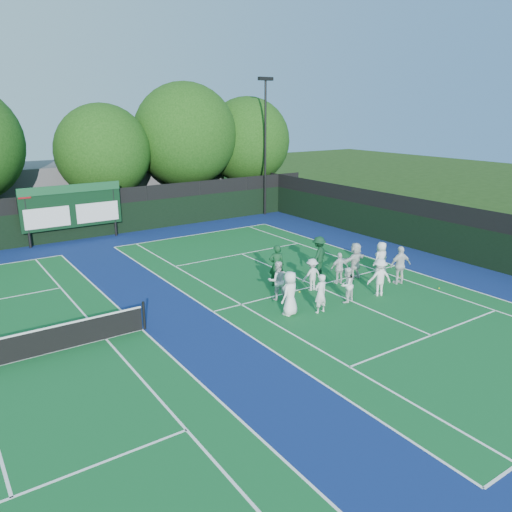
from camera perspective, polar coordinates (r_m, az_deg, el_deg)
ground at (r=22.70m, az=8.49°, el=-4.12°), size 120.00×120.00×0.00m
court_apron at (r=20.20m, az=-6.23°, el=-6.68°), size 34.00×32.00×0.01m
near_court at (r=23.39m, az=6.83°, el=-3.40°), size 11.05×23.85×0.01m
back_fence at (r=33.29m, az=-18.67°, el=4.25°), size 34.00×0.08×3.00m
divider_fence_right at (r=29.52m, az=20.27°, el=2.61°), size 0.08×32.00×3.00m
scoreboard at (r=32.49m, az=-20.32°, el=5.31°), size 6.00×0.21×3.55m
clubhouse at (r=41.86m, az=-16.57°, el=7.68°), size 18.00×6.00×4.00m
light_pole_right at (r=38.25m, az=1.07°, el=14.06°), size 1.20×0.30×10.12m
tree_c at (r=36.92m, az=-16.87°, el=11.12°), size 6.51×6.51×8.34m
tree_d at (r=39.24m, az=-7.94°, el=13.25°), size 7.78×7.78×9.90m
tree_e at (r=42.08m, az=-0.90°, el=12.83°), size 6.98×6.98×8.91m
tennis_ball_0 at (r=22.50m, az=5.00°, el=-4.09°), size 0.07×0.07×0.07m
tennis_ball_1 at (r=23.61m, az=6.36°, el=-3.13°), size 0.07×0.07×0.07m
tennis_ball_2 at (r=24.34m, az=20.19°, el=-3.48°), size 0.07×0.07×0.07m
tennis_ball_4 at (r=22.96m, az=3.25°, el=-3.63°), size 0.07×0.07×0.07m
tennis_ball_5 at (r=25.44m, az=16.17°, el=-2.25°), size 0.07×0.07×0.07m
player_front_0 at (r=19.82m, az=3.91°, el=-4.28°), size 1.03×0.84×1.81m
player_front_1 at (r=20.16m, az=7.39°, el=-4.29°), size 0.61×0.41×1.63m
player_front_2 at (r=21.45m, az=10.31°, el=-3.27°), size 0.87×0.75×1.54m
player_front_3 at (r=22.48m, az=13.94°, el=-2.37°), size 1.24×0.98×1.68m
player_front_4 at (r=24.20m, az=16.16°, el=-1.01°), size 1.15×0.72×1.83m
player_back_0 at (r=21.40m, az=2.45°, el=-2.80°), size 1.00×0.89×1.71m
player_back_1 at (r=22.62m, az=6.40°, el=-2.12°), size 0.98×0.58×1.49m
player_back_2 at (r=23.62m, az=9.53°, el=-1.40°), size 0.96×0.61×1.52m
player_back_3 at (r=24.45m, az=11.25°, el=-0.53°), size 1.71×0.71×1.79m
player_back_4 at (r=25.16m, az=14.09°, el=-0.33°), size 0.84×0.55×1.71m
coach_left at (r=23.00m, az=2.37°, el=-1.09°), size 0.85×0.73×1.96m
coach_right at (r=24.84m, az=7.17°, el=0.08°), size 1.41×1.13×1.91m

